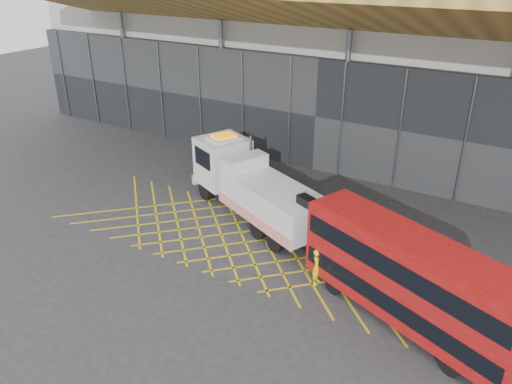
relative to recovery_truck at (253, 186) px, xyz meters
The scene contains 6 objects.
ground_plane 3.99m from the recovery_truck, 125.14° to the right, with size 120.00×120.00×0.00m, color #2C2C2E.
road_markings 3.48m from the recovery_truck, 81.69° to the right, with size 21.56×7.16×0.01m.
construction_building 17.06m from the recovery_truck, 90.24° to the left, with size 55.00×23.97×18.00m.
recovery_truck is the anchor object (origin of this frame).
bus_towed 11.59m from the recovery_truck, 24.69° to the right, with size 10.27×6.10×4.14m.
worker 7.54m from the recovery_truck, 34.52° to the right, with size 0.67×0.44×1.83m, color yellow.
Camera 1 is at (15.79, -19.90, 14.35)m, focal length 35.00 mm.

